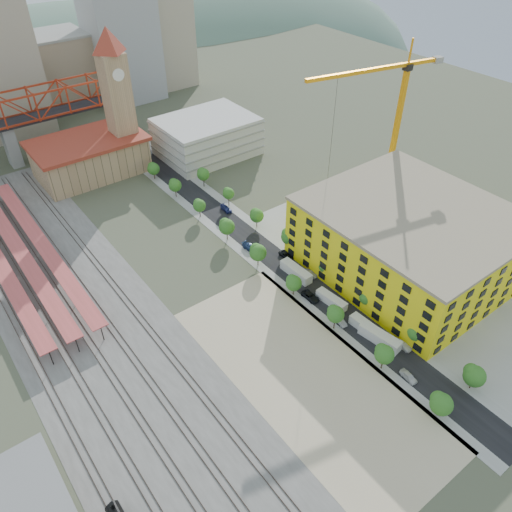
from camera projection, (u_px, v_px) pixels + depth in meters
ground at (238, 290)px, 130.46m from camera, size 400.00×400.00×0.00m
ballast_strip at (80, 311)px, 124.32m from camera, size 36.00×165.00×0.06m
dirt_lot at (307, 375)px, 108.93m from camera, size 28.00×67.00×0.06m
street_asphalt at (252, 241)px, 147.34m from camera, size 12.00×170.00×0.06m
sidewalk_west at (237, 248)px, 144.75m from camera, size 3.00×170.00×0.04m
sidewalk_east at (267, 234)px, 149.94m from camera, size 3.00×170.00×0.04m
construction_pad at (410, 263)px, 139.25m from camera, size 50.00×90.00×0.06m
rail_tracks at (73, 314)px, 123.39m from camera, size 26.56×160.00×0.18m
platform_canopies at (20, 252)px, 136.61m from camera, size 16.00×80.00×4.12m
station_hall at (90, 156)px, 174.99m from camera, size 38.00×24.00×13.10m
clock_tower at (116, 88)px, 166.15m from camera, size 12.00×12.00×52.00m
parking_garage at (207, 136)px, 186.69m from camera, size 34.00×26.00×14.00m
truss_bridge at (1, 116)px, 172.26m from camera, size 94.00×9.60×25.60m
construction_building at (410, 240)px, 131.98m from camera, size 44.60×50.60×18.80m
street_trees at (273, 258)px, 141.13m from camera, size 15.40×124.40×8.00m
skyline at (53, 59)px, 208.38m from camera, size 133.00×46.00×60.00m
distant_hills at (84, 153)px, 363.35m from camera, size 647.00×264.00×227.00m
tower_crane at (393, 105)px, 150.21m from camera, size 45.32×11.56×49.18m
site_trailer_a at (380, 338)px, 115.70m from camera, size 4.20×10.62×2.83m
site_trailer_b at (367, 328)px, 118.29m from camera, size 2.85×9.38×2.54m
site_trailer_c at (331, 300)px, 125.81m from camera, size 3.06×8.92×2.39m
site_trailer_d at (296, 272)px, 134.22m from camera, size 3.00×10.21×2.77m
car_0 at (409, 376)px, 107.83m from camera, size 2.19×4.49×1.48m
car_1 at (340, 321)px, 120.85m from camera, size 2.12×4.40×1.39m
car_2 at (310, 297)px, 127.53m from camera, size 2.49×5.34×1.48m
car_3 at (250, 248)px, 143.46m from camera, size 2.92×5.79×1.61m
car_4 at (403, 345)px, 114.75m from camera, size 2.22×4.62×1.52m
car_5 at (310, 274)px, 134.62m from camera, size 2.06×4.21×1.33m
car_6 at (286, 255)px, 140.87m from camera, size 2.22×4.79×1.33m
car_7 at (226, 209)px, 159.48m from camera, size 2.21×5.00×1.43m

